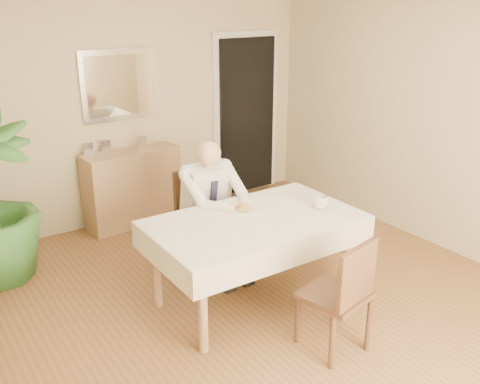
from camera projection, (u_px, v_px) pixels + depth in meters
room at (267, 161)px, 3.96m from camera, size 5.00×5.02×2.60m
doorway at (246, 117)px, 6.79m from camera, size 0.96×0.07×2.10m
mirror at (120, 85)px, 5.72m from camera, size 0.86×0.04×0.76m
dining_table at (254, 228)px, 4.37m from camera, size 1.73×1.04×0.75m
chair_far at (200, 211)px, 5.10m from camera, size 0.48×0.48×0.93m
chair_near at (343, 291)px, 3.75m from camera, size 0.50×0.50×0.90m
seated_man at (216, 203)px, 4.82m from camera, size 0.48×0.72×1.24m
plate at (244, 210)px, 4.48m from camera, size 0.26×0.26×0.02m
food at (244, 208)px, 4.47m from camera, size 0.14×0.14×0.06m
knife at (252, 210)px, 4.45m from camera, size 0.01×0.13×0.01m
fork at (244, 212)px, 4.40m from camera, size 0.01×0.13×0.01m
coffee_mug at (321, 202)px, 4.53m from camera, size 0.16×0.16×0.11m
sideboard at (133, 187)px, 5.99m from camera, size 1.09×0.45×0.85m
photo_frame_left at (88, 150)px, 5.63m from camera, size 0.10×0.02×0.14m
photo_frame_center at (106, 147)px, 5.74m from camera, size 0.10×0.02×0.14m
photo_frame_right at (142, 142)px, 5.92m from camera, size 0.10×0.02×0.14m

